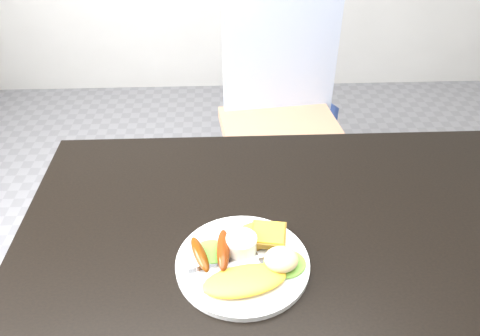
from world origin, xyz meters
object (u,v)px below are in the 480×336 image
(dining_table, at_px, (296,243))
(dining_chair, at_px, (283,136))
(person, at_px, (336,83))
(plate, at_px, (243,263))

(dining_table, distance_m, dining_chair, 0.91)
(dining_table, height_order, person, person)
(person, bearing_deg, plate, 69.68)
(person, bearing_deg, dining_chair, -36.89)
(dining_table, distance_m, person, 0.77)
(dining_table, bearing_deg, plate, -147.25)
(dining_chair, bearing_deg, plate, -109.14)
(dining_chair, height_order, plate, plate)
(dining_chair, relative_size, plate, 1.76)
(dining_table, xyz_separation_m, plate, (-0.12, -0.08, 0.03))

